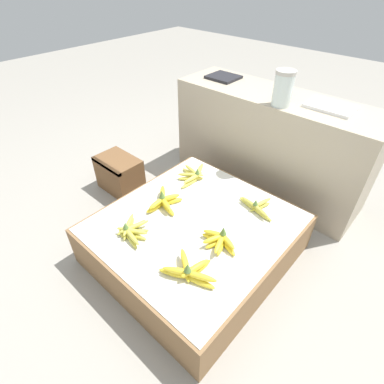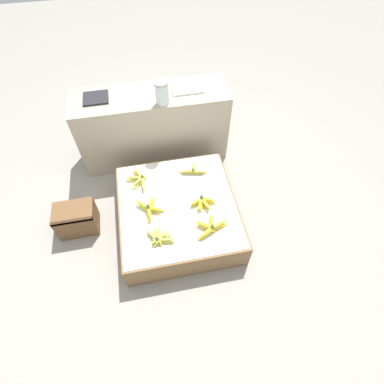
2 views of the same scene
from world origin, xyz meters
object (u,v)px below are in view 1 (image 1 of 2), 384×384
banana_bunch_middle_midleft (220,241)px  glass_jar (283,88)px  banana_bunch_back_left (193,175)px  wooden_crate (120,174)px  banana_bunch_back_midleft (257,206)px  banana_bunch_middle_left (164,201)px  banana_bunch_front_midleft (190,271)px  banana_bunch_front_left (131,231)px  foam_tray_white (331,107)px

banana_bunch_middle_midleft → glass_jar: 0.93m
banana_bunch_middle_midleft → banana_bunch_back_left: 0.57m
wooden_crate → banana_bunch_back_midleft: bearing=11.3°
wooden_crate → banana_bunch_back_left: size_ratio=1.16×
wooden_crate → banana_bunch_middle_left: 0.63m
glass_jar → banana_bunch_back_midleft: bearing=-67.5°
banana_bunch_front_midleft → banana_bunch_back_midleft: (-0.02, 0.57, -0.01)m
wooden_crate → banana_bunch_front_left: bearing=-31.0°
banana_bunch_front_left → banana_bunch_front_midleft: bearing=2.0°
banana_bunch_front_midleft → foam_tray_white: 1.22m
banana_bunch_front_left → glass_jar: 1.14m
banana_bunch_back_left → banana_bunch_middle_midleft: bearing=-35.3°
wooden_crate → foam_tray_white: foam_tray_white is taller
banana_bunch_front_left → banana_bunch_middle_left: (-0.04, 0.27, 0.01)m
banana_bunch_middle_midleft → foam_tray_white: foam_tray_white is taller
wooden_crate → banana_bunch_middle_left: banana_bunch_middle_left is taller
banana_bunch_front_left → foam_tray_white: bearing=69.7°
wooden_crate → banana_bunch_back_midleft: 1.04m
wooden_crate → foam_tray_white: size_ratio=1.19×
banana_bunch_middle_left → glass_jar: glass_jar is taller
banana_bunch_front_midleft → banana_bunch_middle_left: (-0.43, 0.25, 0.00)m
banana_bunch_back_midleft → glass_jar: size_ratio=1.24×
banana_bunch_back_left → banana_bunch_back_midleft: banana_bunch_back_left is taller
banana_bunch_back_left → foam_tray_white: (0.52, 0.58, 0.41)m
banana_bunch_front_left → wooden_crate: bearing=149.0°
banana_bunch_middle_left → banana_bunch_back_midleft: 0.52m
banana_bunch_back_left → glass_jar: 0.72m
banana_bunch_back_left → foam_tray_white: foam_tray_white is taller
banana_bunch_middle_left → foam_tray_white: 1.09m
banana_bunch_front_midleft → glass_jar: bearing=100.9°
banana_bunch_front_midleft → banana_bunch_back_midleft: size_ratio=1.05×
banana_bunch_back_left → banana_bunch_back_midleft: 0.46m
banana_bunch_middle_left → foam_tray_white: bearing=62.4°
banana_bunch_front_midleft → foam_tray_white: bearing=88.0°
glass_jar → banana_bunch_middle_left: bearing=-107.8°
wooden_crate → foam_tray_white: 1.43m
banana_bunch_front_midleft → glass_jar: 1.12m
banana_bunch_front_midleft → banana_bunch_back_left: bearing=130.6°
banana_bunch_back_left → foam_tray_white: bearing=48.4°
banana_bunch_front_left → glass_jar: glass_jar is taller
banana_bunch_front_left → banana_bunch_back_left: size_ratio=0.76×
banana_bunch_front_left → banana_bunch_back_midleft: size_ratio=0.84×
banana_bunch_front_left → banana_bunch_front_midleft: (0.39, 0.01, 0.01)m
foam_tray_white → wooden_crate: bearing=-144.0°
banana_bunch_middle_midleft → wooden_crate: bearing=172.1°
banana_bunch_middle_left → banana_bunch_back_midleft: banana_bunch_middle_left is taller
banana_bunch_front_left → glass_jar: (0.20, 1.00, 0.51)m
wooden_crate → glass_jar: glass_jar is taller
banana_bunch_middle_midleft → foam_tray_white: (0.05, 0.92, 0.41)m
banana_bunch_middle_left → banana_bunch_back_left: bearing=99.9°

